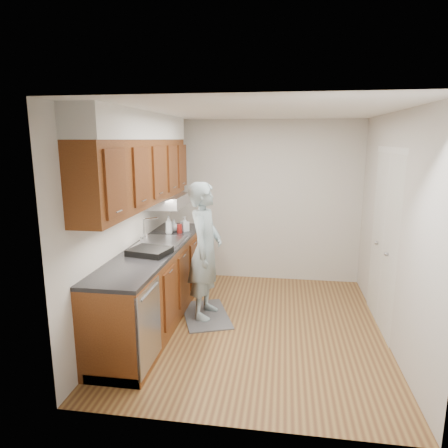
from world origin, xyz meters
name	(u,v)px	position (x,y,z in m)	size (l,w,h in m)	color
floor	(253,326)	(0.00, 0.00, 0.00)	(3.50, 3.50, 0.00)	olive
ceiling	(257,111)	(0.00, 0.00, 2.50)	(3.50, 3.50, 0.00)	white
wall_left	(129,221)	(-1.50, 0.00, 1.25)	(0.02, 3.50, 2.50)	beige
wall_right	(393,229)	(1.50, 0.00, 1.25)	(0.02, 3.50, 2.50)	beige
wall_back	(263,201)	(0.00, 1.75, 1.25)	(3.00, 0.02, 2.50)	beige
counter	(156,282)	(-1.20, 0.00, 0.49)	(0.64, 2.80, 1.30)	brown
upper_cabinets	(141,162)	(-1.33, 0.05, 1.95)	(0.47, 2.80, 1.21)	brown
closet_door	(383,242)	(1.49, 0.30, 1.02)	(0.02, 1.22, 2.05)	white
floor_mat	(206,315)	(-0.62, 0.21, 0.01)	(0.54, 0.91, 0.02)	slate
person	(205,242)	(-0.62, 0.21, 0.97)	(0.68, 0.45, 1.91)	#889FA6
soap_bottle_a	(169,225)	(-1.22, 0.68, 1.07)	(0.10, 0.10, 0.25)	silver
soap_bottle_b	(185,224)	(-1.04, 0.87, 1.04)	(0.09, 0.10, 0.21)	silver
soap_bottle_c	(174,225)	(-1.19, 0.85, 1.02)	(0.13, 0.13, 0.16)	silver
soda_can	(179,229)	(-1.09, 0.75, 1.00)	(0.07, 0.07, 0.12)	#B1231E
dish_rack	(150,251)	(-1.15, -0.31, 0.97)	(0.43, 0.36, 0.07)	black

